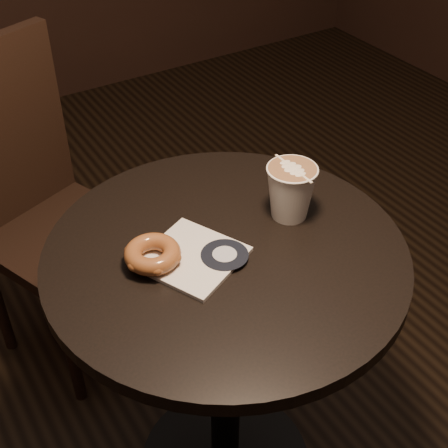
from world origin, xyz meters
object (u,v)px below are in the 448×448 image
Objects in this scene: chair at (36,195)px; doughnut at (153,254)px; cafe_table at (225,321)px; latte_cup at (291,192)px; pastry_bag at (192,257)px.

chair is 8.97× the size of doughnut.
cafe_table is 0.26m from doughnut.
doughnut is 0.30m from latte_cup.
doughnut reaches higher than pastry_bag.
chair is 0.72m from pastry_bag.
pastry_bag is 1.59× the size of doughnut.
latte_cup reaches higher than pastry_bag.
latte_cup reaches higher than cafe_table.
cafe_table is at bearing -171.95° from latte_cup.
chair is 0.80m from latte_cup.
doughnut is at bearing 165.58° from cafe_table.
doughnut is at bearing 177.86° from latte_cup.
latte_cup reaches higher than doughnut.
pastry_bag is at bearing -176.61° from latte_cup.
chair reaches higher than latte_cup.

